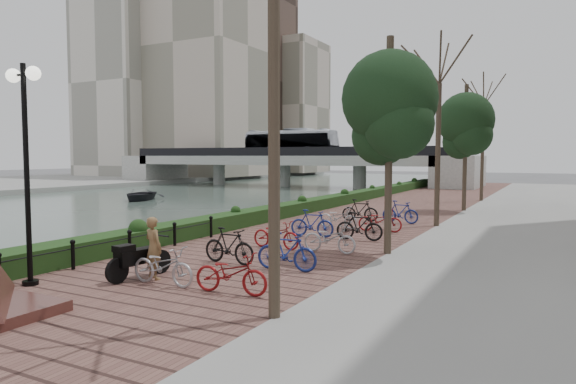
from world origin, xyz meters
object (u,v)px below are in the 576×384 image
Objects in this scene: pedestrian at (154,248)px; boat at (140,195)px; lamppost at (25,127)px; motorcycle at (140,258)px.

pedestrian reaches higher than boat.
lamppost reaches higher than pedestrian.
pedestrian is at bearing 39.67° from lamppost.
motorcycle is 28.80m from boat.
pedestrian is at bearing -67.90° from boat.
pedestrian is at bearing 23.21° from motorcycle.
motorcycle is 1.06× the size of pedestrian.
pedestrian reaches higher than motorcycle.
lamppost is 29.09m from boat.
lamppost is 1.20× the size of boat.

